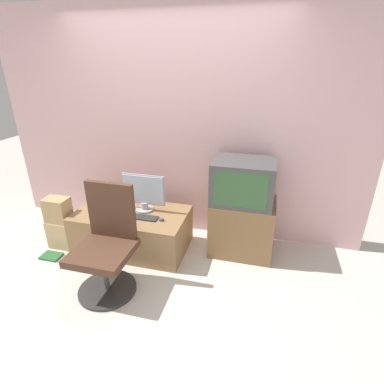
% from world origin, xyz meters
% --- Properties ---
extents(ground_plane, '(12.00, 12.00, 0.00)m').
position_xyz_m(ground_plane, '(0.00, 0.00, 0.00)').
color(ground_plane, beige).
extents(wall_back, '(4.40, 0.05, 2.60)m').
position_xyz_m(wall_back, '(0.00, 1.32, 1.30)').
color(wall_back, beige).
rests_on(wall_back, ground_plane).
extents(desk, '(1.25, 0.70, 0.45)m').
position_xyz_m(desk, '(-0.34, 0.73, 0.22)').
color(desk, '#937047').
rests_on(desk, ground_plane).
extents(side_stand, '(0.68, 0.52, 0.62)m').
position_xyz_m(side_stand, '(0.87, 0.98, 0.31)').
color(side_stand, olive).
rests_on(side_stand, ground_plane).
extents(main_monitor, '(0.49, 0.20, 0.43)m').
position_xyz_m(main_monitor, '(-0.22, 0.83, 0.66)').
color(main_monitor, '#B2B2B7').
rests_on(main_monitor, desk).
extents(keyboard, '(0.37, 0.12, 0.01)m').
position_xyz_m(keyboard, '(-0.19, 0.65, 0.46)').
color(keyboard, '#2D2D2D').
rests_on(keyboard, desk).
extents(mouse, '(0.06, 0.04, 0.03)m').
position_xyz_m(mouse, '(0.05, 0.64, 0.46)').
color(mouse, '#4C4C51').
rests_on(mouse, desk).
extents(crt_tv, '(0.64, 0.49, 0.46)m').
position_xyz_m(crt_tv, '(0.85, 0.97, 0.85)').
color(crt_tv, '#474747').
rests_on(crt_tv, side_stand).
extents(office_chair, '(0.54, 0.54, 1.02)m').
position_xyz_m(office_chair, '(-0.27, 0.06, 0.44)').
color(office_chair, '#333333').
rests_on(office_chair, ground_plane).
extents(cardboard_box_lower, '(0.29, 0.20, 0.33)m').
position_xyz_m(cardboard_box_lower, '(-1.15, 0.54, 0.17)').
color(cardboard_box_lower, '#D1B27F').
rests_on(cardboard_box_lower, ground_plane).
extents(cardboard_box_upper, '(0.27, 0.18, 0.28)m').
position_xyz_m(cardboard_box_upper, '(-1.15, 0.54, 0.47)').
color(cardboard_box_upper, tan).
rests_on(cardboard_box_upper, cardboard_box_lower).
extents(book, '(0.22, 0.16, 0.02)m').
position_xyz_m(book, '(-1.14, 0.30, 0.01)').
color(book, '#2D6638').
rests_on(book, ground_plane).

